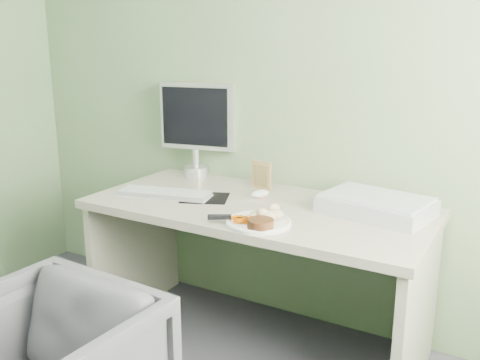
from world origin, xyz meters
The scene contains 14 objects.
wall_back centered at (0.00, 2.00, 1.35)m, with size 3.50×3.50×0.00m, color #6B8960.
desk centered at (0.00, 1.62, 0.55)m, with size 1.60×0.75×0.73m.
plate centered at (0.13, 1.39, 0.74)m, with size 0.27×0.27×0.01m, color white.
steak centered at (0.18, 1.32, 0.76)m, with size 0.11×0.11×0.03m, color black.
potato_pile centered at (0.16, 1.41, 0.78)m, with size 0.13×0.09×0.07m, color tan.
carrot_heap centered at (0.08, 1.34, 0.77)m, with size 0.06×0.05×0.04m, color orange.
steak_knife centered at (0.02, 1.34, 0.76)m, with size 0.23×0.16×0.02m.
mousepad centered at (-0.27, 1.59, 0.73)m, with size 0.22×0.19×0.00m, color black.
keyboard centered at (-0.46, 1.52, 0.75)m, with size 0.45×0.13×0.02m, color white.
computer_mouse centered at (-0.05, 1.74, 0.75)m, with size 0.06×0.10×0.04m, color white.
photo_frame centered at (-0.11, 1.87, 0.80)m, with size 0.12×0.01×0.15m, color #A5874D.
eyedrop_bottle centered at (-0.12, 1.92, 0.76)m, with size 0.02×0.02×0.07m.
scanner centered at (0.52, 1.77, 0.77)m, with size 0.46×0.31×0.07m, color silver.
monitor centered at (-0.55, 1.94, 1.02)m, with size 0.43×0.15×0.52m.
Camera 1 is at (1.12, -0.49, 1.48)m, focal length 40.00 mm.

